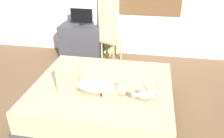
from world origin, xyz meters
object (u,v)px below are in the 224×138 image
at_px(bed, 103,98).
at_px(desk, 82,41).
at_px(cat, 144,95).
at_px(person_lying, 89,84).
at_px(tv_monitor, 82,17).
at_px(chair_by_desk, 109,38).
at_px(cup, 95,22).

xyz_separation_m(bed, desk, (-0.90, 1.90, 0.14)).
bearing_deg(desk, cat, -55.56).
distance_m(bed, person_lying, 0.43).
bearing_deg(person_lying, tv_monitor, 108.98).
bearing_deg(chair_by_desk, desk, 173.49).
xyz_separation_m(bed, chair_by_desk, (-0.27, 1.83, 0.28)).
distance_m(bed, chair_by_desk, 1.87).
bearing_deg(chair_by_desk, person_lying, -86.47).
relative_size(cup, chair_by_desk, 0.10).
distance_m(cat, chair_by_desk, 2.28).
bearing_deg(cup, cat, -62.22).
distance_m(desk, cup, 0.52).
bearing_deg(desk, bed, -64.79).
relative_size(person_lying, cat, 2.66).
bearing_deg(cat, cup, 117.78).
bearing_deg(bed, chair_by_desk, 98.31).
bearing_deg(bed, desk, 115.21).
distance_m(person_lying, tv_monitor, 2.26).
bearing_deg(cup, person_lying, -78.20).
xyz_separation_m(cat, cup, (-1.21, 2.29, 0.25)).
relative_size(bed, person_lying, 2.14).
distance_m(desk, tv_monitor, 0.55).
relative_size(person_lying, tv_monitor, 1.95).
relative_size(person_lying, cup, 10.39).
bearing_deg(cup, desk, -159.90).
height_order(person_lying, tv_monitor, tv_monitor).
height_order(bed, cup, cup).
relative_size(tv_monitor, cup, 5.33).
height_order(cat, cup, cup).
distance_m(cup, chair_by_desk, 0.47).
height_order(cat, chair_by_desk, chair_by_desk).
xyz_separation_m(desk, cup, (0.29, 0.11, 0.42)).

